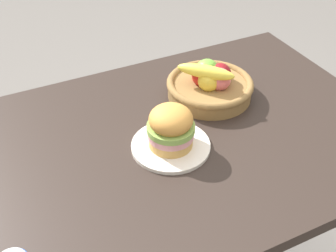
# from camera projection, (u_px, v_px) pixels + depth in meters

# --- Properties ---
(dining_table) EXTENTS (1.40, 0.90, 0.75)m
(dining_table) POSITION_uv_depth(u_px,v_px,m) (167.00, 164.00, 1.35)
(dining_table) COLOR #2D231E
(dining_table) RESTS_ON ground_plane
(plate) EXTENTS (0.23, 0.23, 0.01)m
(plate) POSITION_uv_depth(u_px,v_px,m) (171.00, 146.00, 1.26)
(plate) COLOR silver
(plate) RESTS_ON dining_table
(sandwich) EXTENTS (0.14, 0.14, 0.13)m
(sandwich) POSITION_uv_depth(u_px,v_px,m) (171.00, 127.00, 1.21)
(sandwich) COLOR tan
(sandwich) RESTS_ON plate
(fruit_basket) EXTENTS (0.29, 0.29, 0.14)m
(fruit_basket) POSITION_uv_depth(u_px,v_px,m) (210.00, 84.00, 1.44)
(fruit_basket) COLOR olive
(fruit_basket) RESTS_ON dining_table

